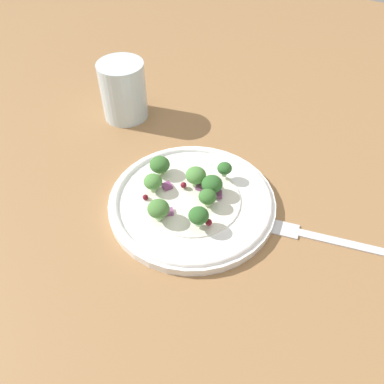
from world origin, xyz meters
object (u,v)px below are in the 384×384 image
(broccoli_floret_0, at_px, (208,197))
(broccoli_floret_2, at_px, (196,176))
(water_glass, at_px, (123,91))
(broccoli_floret_1, at_px, (212,184))
(fork, at_px, (334,240))
(plate, at_px, (192,201))

(broccoli_floret_0, xyz_separation_m, broccoli_floret_2, (-0.03, 0.03, 0.00))
(water_glass, bearing_deg, broccoli_floret_2, -30.81)
(broccoli_floret_0, height_order, broccoli_floret_1, broccoli_floret_1)
(broccoli_floret_2, height_order, fork, broccoli_floret_2)
(broccoli_floret_2, bearing_deg, broccoli_floret_1, -10.02)
(water_glass, bearing_deg, plate, -35.16)
(fork, bearing_deg, broccoli_floret_2, -179.90)
(broccoli_floret_0, relative_size, fork, 0.13)
(broccoli_floret_2, bearing_deg, plate, -74.78)
(fork, bearing_deg, broccoli_floret_1, -178.29)
(broccoli_floret_1, height_order, water_glass, water_glass)
(broccoli_floret_0, distance_m, broccoli_floret_1, 0.02)
(plate, bearing_deg, fork, 7.79)
(fork, relative_size, water_glass, 1.89)
(broccoli_floret_2, bearing_deg, broccoli_floret_0, -41.83)
(broccoli_floret_1, height_order, fork, broccoli_floret_1)
(plate, xyz_separation_m, broccoli_floret_2, (-0.01, 0.03, 0.02))
(broccoli_floret_1, height_order, broccoli_floret_2, same)
(water_glass, bearing_deg, broccoli_floret_1, -28.59)
(broccoli_floret_0, height_order, water_glass, water_glass)
(broccoli_floret_0, xyz_separation_m, fork, (0.17, 0.03, -0.03))
(plate, relative_size, broccoli_floret_1, 7.89)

